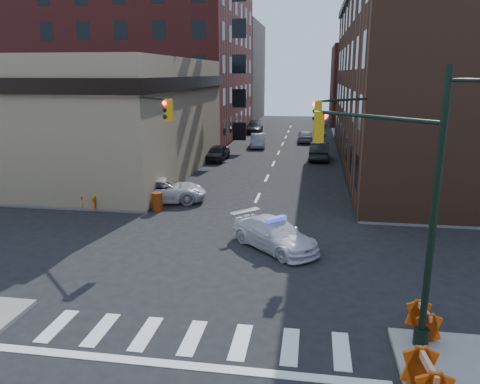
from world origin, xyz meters
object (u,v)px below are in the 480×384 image
(pickup, at_px, (163,190))
(parked_car_enear, at_px, (319,151))
(parked_car_wnear, at_px, (217,153))
(pedestrian_a, at_px, (93,188))
(barrel_road, at_px, (281,229))
(barricade_nw_a, at_px, (91,201))
(parked_car_wfar, at_px, (258,141))
(barricade_se_a, at_px, (423,321))
(pedestrian_b, at_px, (100,184))
(barrel_bank, at_px, (157,202))
(police_car, at_px, (275,234))

(pickup, distance_m, parked_car_enear, 19.18)
(parked_car_wnear, bearing_deg, pedestrian_a, -102.00)
(parked_car_wnear, relative_size, parked_car_enear, 0.84)
(barrel_road, height_order, barricade_nw_a, barrel_road)
(parked_car_wfar, bearing_deg, barricade_se_a, -80.56)
(parked_car_wnear, xyz_separation_m, pedestrian_a, (-4.63, -15.61, 0.29))
(parked_car_wfar, height_order, pedestrian_b, pedestrian_b)
(pedestrian_a, relative_size, barricade_nw_a, 1.57)
(barrel_bank, height_order, barricade_nw_a, barrel_bank)
(barricade_nw_a, bearing_deg, barrel_road, -3.87)
(police_car, bearing_deg, barricade_nw_a, 112.24)
(pedestrian_a, distance_m, barricade_nw_a, 1.61)
(police_car, bearing_deg, parked_car_wfar, 52.38)
(parked_car_wfar, relative_size, parked_car_enear, 0.90)
(police_car, height_order, pedestrian_b, pedestrian_b)
(parked_car_enear, bearing_deg, barrel_bank, 64.45)
(pedestrian_b, relative_size, barrel_bank, 1.42)
(pedestrian_a, relative_size, barrel_road, 1.69)
(barrel_bank, distance_m, barricade_nw_a, 3.95)
(barricade_nw_a, bearing_deg, parked_car_enear, 66.27)
(police_car, distance_m, barrel_bank, 8.90)
(parked_car_wfar, height_order, pedestrian_a, pedestrian_a)
(parked_car_wfar, bearing_deg, parked_car_wnear, -113.25)
(police_car, xyz_separation_m, pickup, (-7.65, 7.02, 0.06))
(parked_car_enear, distance_m, barricade_se_a, 30.48)
(pedestrian_b, bearing_deg, barricade_nw_a, -87.62)
(parked_car_enear, relative_size, pedestrian_a, 2.90)
(parked_car_wnear, bearing_deg, parked_car_wfar, 76.21)
(police_car, height_order, pedestrian_a, pedestrian_a)
(parked_car_wfar, distance_m, barricade_nw_a, 26.49)
(pedestrian_a, distance_m, barrel_road, 12.88)
(pickup, bearing_deg, barricade_nw_a, 111.17)
(parked_car_wfar, bearing_deg, parked_car_enear, -50.23)
(parked_car_wfar, relative_size, pedestrian_b, 2.83)
(parked_car_enear, bearing_deg, parked_car_wfar, -43.47)
(pickup, distance_m, parked_car_wfar, 23.31)
(barrel_road, height_order, barrel_bank, barrel_bank)
(parked_car_wnear, height_order, barrel_road, parked_car_wnear)
(parked_car_enear, height_order, barricade_nw_a, parked_car_enear)
(police_car, height_order, barrel_bank, police_car)
(parked_car_wnear, height_order, pedestrian_b, pedestrian_b)
(police_car, xyz_separation_m, parked_car_wnear, (-7.16, 21.61, 0.02))
(pickup, relative_size, pedestrian_a, 3.19)
(parked_car_wnear, distance_m, pedestrian_a, 16.29)
(parked_car_enear, distance_m, barrel_bank, 20.78)
(pedestrian_a, height_order, barrel_bank, pedestrian_a)
(barrel_road, bearing_deg, barrel_bank, 153.96)
(barricade_nw_a, bearing_deg, parked_car_wfar, 86.56)
(parked_car_wnear, height_order, barricade_se_a, parked_car_wnear)
(police_car, distance_m, parked_car_wfar, 30.41)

